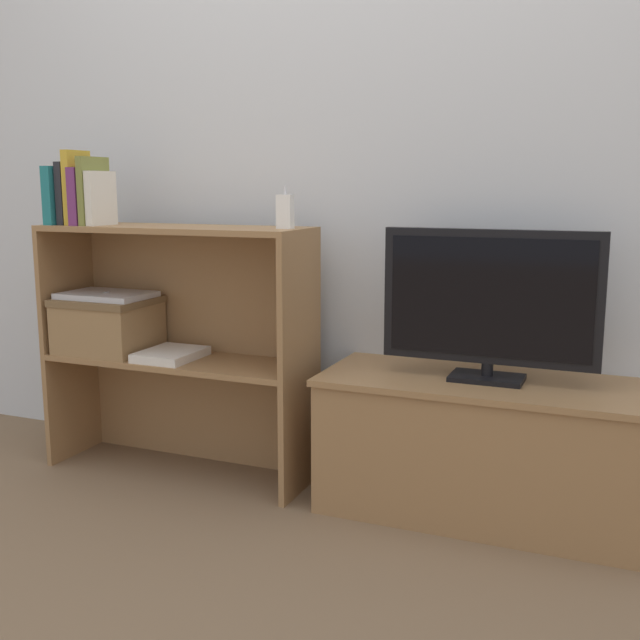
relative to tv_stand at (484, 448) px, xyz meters
name	(u,v)px	position (x,y,z in m)	size (l,w,h in m)	color
ground_plane	(301,511)	(-0.53, -0.20, -0.22)	(16.00, 16.00, 0.00)	brown
wall_back	(352,134)	(-0.53, 0.24, 0.98)	(10.00, 0.05, 2.40)	silver
tv_stand	(484,448)	(0.00, 0.00, 0.00)	(1.02, 0.43, 0.44)	olive
tv	(490,301)	(0.00, 0.00, 0.46)	(0.65, 0.14, 0.46)	black
bookshelf_lower_tier	(189,394)	(-1.08, 0.01, 0.05)	(0.97, 0.31, 0.42)	olive
bookshelf_upper_tier	(185,273)	(-1.08, 0.01, 0.50)	(0.97, 0.31, 0.46)	olive
book_teal	(61,196)	(-1.52, -0.10, 0.77)	(0.04, 0.15, 0.21)	#1E7075
book_charcoal	(70,194)	(-1.48, -0.10, 0.78)	(0.03, 0.12, 0.22)	#232328
book_mustard	(77,188)	(-1.44, -0.10, 0.80)	(0.03, 0.12, 0.26)	gold
book_plum	(86,196)	(-1.41, -0.10, 0.77)	(0.04, 0.15, 0.20)	#6B2D66
book_olive	(94,191)	(-1.37, -0.10, 0.79)	(0.02, 0.15, 0.24)	olive
book_ivory	(101,198)	(-1.34, -0.10, 0.76)	(0.03, 0.14, 0.19)	silver
baby_monitor	(285,212)	(-0.66, -0.05, 0.72)	(0.05, 0.04, 0.14)	white
storage_basket_left	(108,322)	(-1.37, -0.07, 0.31)	(0.33, 0.28, 0.20)	#937047
laptop	(107,295)	(-1.37, -0.07, 0.41)	(0.32, 0.22, 0.02)	#BCBCC1
magazine_stack	(171,354)	(-1.09, -0.08, 0.22)	(0.19, 0.23, 0.03)	silver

